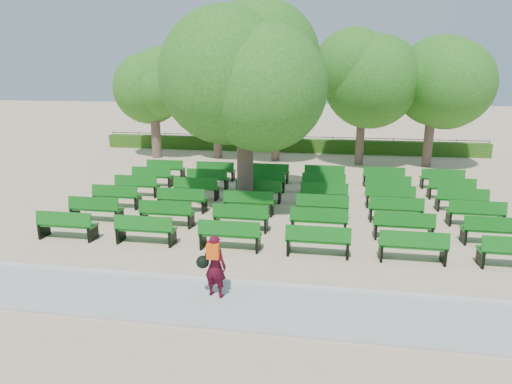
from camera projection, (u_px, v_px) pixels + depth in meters
The scene contains 9 objects.
ground at pixel (253, 212), 18.05m from camera, with size 120.00×120.00×0.00m, color tan.
paving at pixel (200, 302), 10.99m from camera, with size 30.00×2.20×0.06m, color #ADADA9.
curb at pixel (212, 280), 12.08m from camera, with size 30.00×0.12×0.10m, color silver.
hedge at pixel (288, 145), 31.26m from camera, with size 26.00×0.70×0.90m, color #2E5A17.
fence at pixel (289, 151), 31.76m from camera, with size 26.00×0.10×1.02m, color black, non-canonical shape.
tree_line at pixel (282, 163), 27.57m from camera, with size 21.80×6.80×7.04m, color #2E731F, non-canonical shape.
bench_array at pixel (288, 207), 18.39m from camera, with size 1.96×0.68×1.22m.
tree_among at pixel (245, 86), 17.53m from camera, with size 4.94×4.94×7.11m.
person at pixel (214, 265), 11.02m from camera, with size 0.78×0.51×1.58m.
Camera 1 is at (3.00, -16.96, 5.44)m, focal length 32.00 mm.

